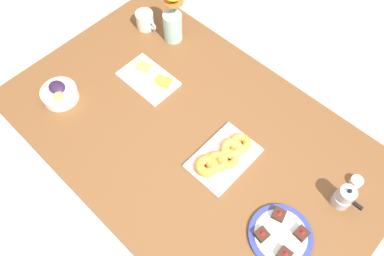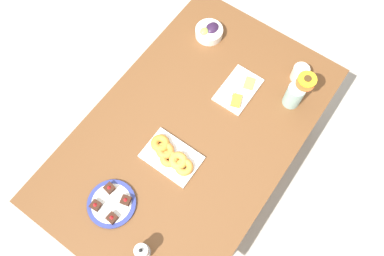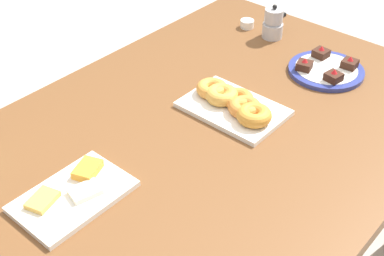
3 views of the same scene
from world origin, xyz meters
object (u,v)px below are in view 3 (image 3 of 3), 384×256
at_px(dining_table, 192,165).
at_px(croissant_platter, 234,104).
at_px(cheese_platter, 74,194).
at_px(jam_cup_honey, 247,23).
at_px(dessert_plate, 326,69).
at_px(moka_pot, 273,24).

distance_m(dining_table, croissant_platter, 0.21).
height_order(dining_table, croissant_platter, croissant_platter).
distance_m(cheese_platter, jam_cup_honey, 0.97).
xyz_separation_m(jam_cup_honey, dessert_plate, (-0.09, -0.37, -0.00)).
bearing_deg(cheese_platter, dessert_plate, -10.60).
distance_m(dessert_plate, moka_pot, 0.28).
distance_m(jam_cup_honey, moka_pot, 0.11).
height_order(croissant_platter, moka_pot, moka_pot).
distance_m(dining_table, dessert_plate, 0.54).
relative_size(dining_table, croissant_platter, 5.53).
bearing_deg(cheese_platter, jam_cup_honey, 12.23).
bearing_deg(jam_cup_honey, croissant_platter, -147.99).
relative_size(cheese_platter, moka_pot, 2.18).
bearing_deg(jam_cup_honey, moka_pot, -91.00).
bearing_deg(jam_cup_honey, cheese_platter, -167.77).
height_order(jam_cup_honey, moka_pot, moka_pot).
xyz_separation_m(cheese_platter, dessert_plate, (0.86, -0.16, 0.00)).
bearing_deg(moka_pot, cheese_platter, -174.11).
bearing_deg(croissant_platter, dessert_plate, -14.81).
height_order(dining_table, dessert_plate, dessert_plate).
bearing_deg(croissant_platter, cheese_platter, 172.37).
bearing_deg(dining_table, cheese_platter, 168.46).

